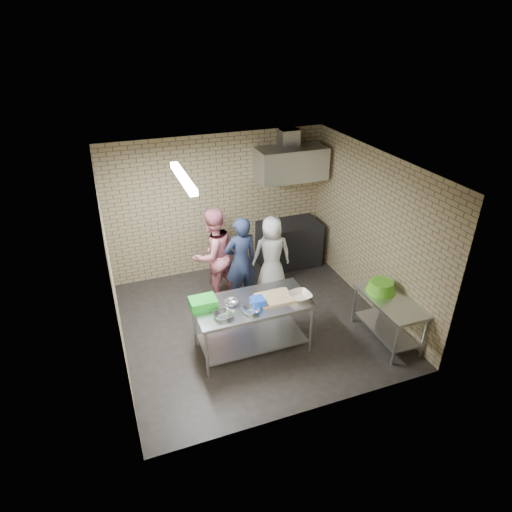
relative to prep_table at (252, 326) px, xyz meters
The scene contains 26 objects.
floor 0.77m from the prep_table, 66.67° to the left, with size 4.20×4.20×0.00m, color black.
ceiling 2.36m from the prep_table, 66.67° to the left, with size 4.20×4.20×0.00m, color black.
back_wall 2.76m from the prep_table, 84.42° to the left, with size 4.20×0.06×2.70m, color #998D60.
front_wall 1.71m from the prep_table, 79.86° to the right, with size 4.20×0.06×2.70m, color #998D60.
left_wall 2.15m from the prep_table, 162.40° to the left, with size 0.06×4.00×2.70m, color #998D60.
right_wall 2.60m from the prep_table, 13.99° to the left, with size 0.06×4.00×2.70m, color #998D60.
prep_table is the anchor object (origin of this frame).
side_counter 2.12m from the prep_table, 14.06° to the right, with size 0.60×1.20×0.75m, color silver.
stove 2.75m from the prep_table, 54.37° to the left, with size 1.20×0.70×0.90m, color black.
range_hood 3.26m from the prep_table, 54.96° to the left, with size 1.30×0.60×0.60m, color silver.
hood_duct 3.61m from the prep_table, 56.66° to the left, with size 0.35×0.30×0.30m, color #A5A8AD.
wall_shelf 3.46m from the prep_table, 52.46° to the left, with size 0.80×0.20×0.04m, color #3F2B19.
fluorescent_fixture 2.41m from the prep_table, 141.89° to the left, with size 0.10×1.25×0.08m, color white.
green_crate 0.87m from the prep_table, behind, with size 0.38×0.28×0.15m, color green.
blue_tub 0.50m from the prep_table, 63.43° to the right, with size 0.19×0.19×0.12m, color blue.
cutting_board 0.56m from the prep_table, ahead, with size 0.52×0.40×0.03m, color tan.
mixing_bowl_a 0.71m from the prep_table, 158.20° to the right, with size 0.27×0.27×0.07m, color #AAACB1.
mixing_bowl_b 0.55m from the prep_table, behind, with size 0.20×0.20×0.06m, color silver.
mixing_bowl_c 0.52m from the prep_table, 114.44° to the right, with size 0.24×0.24×0.06m, color silver.
ceramic_bowl 0.85m from the prep_table, 12.09° to the right, with size 0.33×0.33×0.08m, color beige.
green_basin 2.09m from the prep_table, ahead, with size 0.46×0.46×0.17m, color #59C626, non-canonical shape.
bottle_red 3.38m from the prep_table, 56.28° to the left, with size 0.07×0.07×0.18m, color #B22619.
bottle_green 3.59m from the prep_table, 50.34° to the left, with size 0.06×0.06×0.15m, color green.
man_navy 1.35m from the prep_table, 78.65° to the left, with size 0.59×0.39×1.63m, color #161B37.
woman_pink 1.65m from the prep_table, 95.25° to the left, with size 0.83×0.65×1.71m, color #C46874.
woman_white 1.77m from the prep_table, 58.36° to the left, with size 0.70×0.46×1.44m, color white.
Camera 1 is at (-2.04, -5.58, 4.53)m, focal length 30.95 mm.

